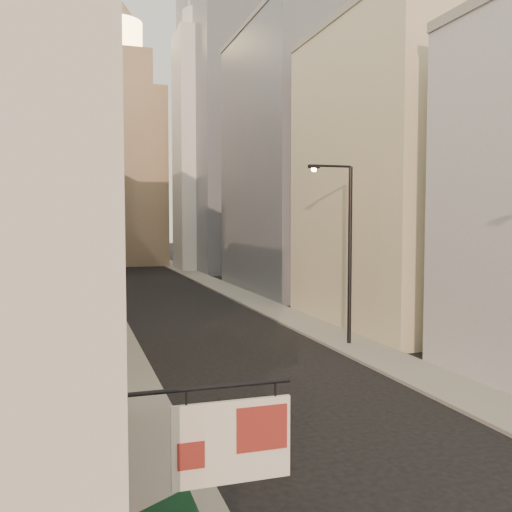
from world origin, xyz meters
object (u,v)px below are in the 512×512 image
(clock_tower, at_px, (119,156))
(traffic_light_left, at_px, (99,268))
(white_tower, at_px, (204,142))
(streetlamp_mid, at_px, (346,244))

(clock_tower, distance_m, traffic_light_left, 53.14)
(clock_tower, height_order, white_tower, clock_tower)
(traffic_light_left, bearing_deg, clock_tower, -87.75)
(white_tower, xyz_separation_m, traffic_light_left, (-16.54, -36.92, -15.13))
(streetlamp_mid, relative_size, traffic_light_left, 2.02)
(clock_tower, xyz_separation_m, white_tower, (11.00, -14.00, 0.97))
(white_tower, distance_m, traffic_light_left, 43.19)
(white_tower, distance_m, streetlamp_mid, 54.95)
(clock_tower, relative_size, traffic_light_left, 8.98)
(white_tower, bearing_deg, clock_tower, 128.16)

